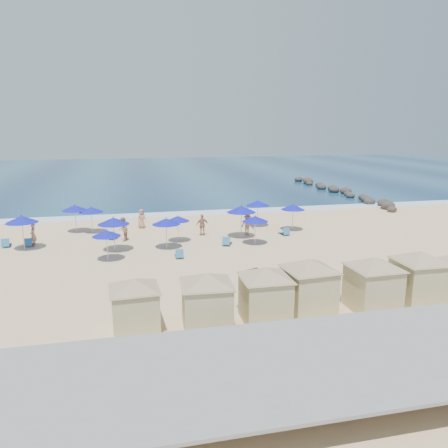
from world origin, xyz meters
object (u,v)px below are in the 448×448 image
Objects in this scene: umbrella_11 at (255,219)px; rock_jetty at (338,191)px; beachgoer_1 at (123,229)px; umbrella_6 at (166,221)px; umbrella_8 at (241,209)px; cabana_3 at (309,279)px; cabana_1 at (207,294)px; umbrella_1 at (22,219)px; trash_bin at (256,278)px; umbrella_7 at (178,219)px; umbrella_9 at (258,203)px; beachgoer_4 at (142,219)px; cabana_2 at (265,287)px; umbrella_2 at (75,208)px; umbrella_4 at (91,210)px; cabana_4 at (373,277)px; beachgoer_2 at (202,225)px; beachgoer_0 at (33,235)px; umbrella_5 at (113,221)px; cabana_0 at (135,298)px; beachgoer_3 at (247,225)px; cabana_5 at (420,270)px; umbrella_3 at (106,233)px; umbrella_10 at (293,207)px.

rock_jetty is at bearing 50.65° from umbrella_11.
umbrella_6 is at bearing 54.56° from beachgoer_1.
umbrella_8 reaches higher than umbrella_6.
rock_jetty is 38.92m from cabana_3.
cabana_1 is 18.23m from umbrella_1.
umbrella_6 reaches higher than trash_bin.
umbrella_7 reaches higher than rock_jetty.
umbrella_9 is 1.44× the size of beachgoer_4.
umbrella_1 reaches higher than beachgoer_1.
cabana_2 is 1.66× the size of umbrella_8.
umbrella_4 is at bearing -22.04° from umbrella_2.
cabana_3 is 2.74× the size of beachgoer_4.
trash_bin is 17.54m from umbrella_4.
cabana_3 is at bearing -59.24° from umbrella_4.
cabana_4 is at bearing 45.75° from beachgoer_1.
cabana_3 reaches higher than beachgoer_2.
umbrella_5 is at bearing 61.67° from beachgoer_0.
beachgoer_2 is (5.71, 15.89, -0.63)m from cabana_0.
cabana_0 is 0.91× the size of cabana_3.
beachgoer_3 is at bearing 44.94° from umbrella_8.
cabana_5 is (7.16, -3.99, 1.25)m from trash_bin.
umbrella_2 is at bearing 135.72° from umbrella_6.
umbrella_2 is 9.08m from umbrella_3.
beachgoer_2 is (13.06, 1.32, -1.36)m from umbrella_1.
cabana_0 reaches higher than umbrella_11.
rock_jetty is 11.18× the size of umbrella_2.
umbrella_8 is at bearing 17.62° from umbrella_6.
umbrella_1 is 1.48× the size of beachgoer_2.
umbrella_5 is 0.96× the size of umbrella_8.
umbrella_2 is 5.51m from beachgoer_4.
umbrella_7 is 8.27m from umbrella_9.
umbrella_7 reaches higher than beachgoer_1.
cabana_0 is 3.05m from cabana_1.
beachgoer_4 is at bearing 85.55° from trash_bin.
umbrella_7 is (-3.04, 10.25, 1.39)m from trash_bin.
cabana_5 is (13.76, 0.09, 0.18)m from cabana_0.
rock_jetty is 22.91m from umbrella_10.
umbrella_5 is (0.42, 2.10, 0.35)m from umbrella_3.
trash_bin is 4.24m from cabana_3.
umbrella_2 reaches higher than beachgoer_0.
umbrella_11 reaches higher than beachgoer_0.
beachgoer_4 is at bearing 30.75° from umbrella_1.
beachgoer_4 is (5.36, 0.35, -1.24)m from umbrella_2.
cabana_2 is 1.89× the size of umbrella_6.
cabana_3 reaches higher than umbrella_3.
cabana_0 is 16.90m from beachgoer_2.
cabana_4 is 2.73× the size of beachgoer_4.
beachgoer_1 is (1.02, 4.99, -0.94)m from umbrella_3.
beachgoer_3 reaches higher than beachgoer_4.
beachgoer_0 is (-20.67, 15.50, -0.83)m from cabana_5.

